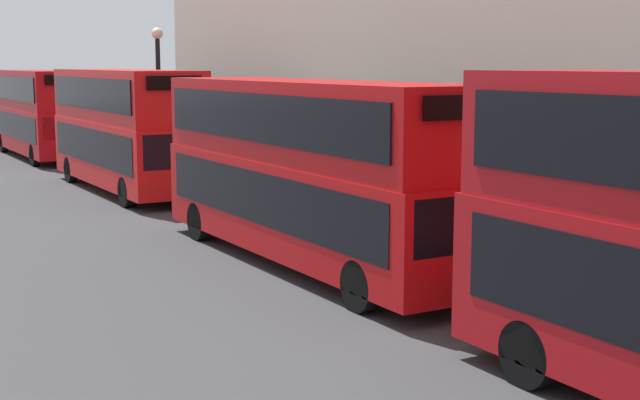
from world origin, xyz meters
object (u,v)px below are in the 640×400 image
(pedestrian, at_px, (376,210))
(bus_third_in_queue, at_px, (125,125))
(bus_second_in_queue, at_px, (310,164))
(bus_trailing, at_px, (40,110))

(pedestrian, bearing_deg, bus_third_in_queue, 103.26)
(bus_second_in_queue, height_order, bus_trailing, bus_trailing)
(bus_third_in_queue, distance_m, pedestrian, 12.47)
(bus_second_in_queue, height_order, pedestrian, bus_second_in_queue)
(bus_second_in_queue, distance_m, bus_third_in_queue, 13.56)
(bus_second_in_queue, distance_m, pedestrian, 3.57)
(bus_second_in_queue, distance_m, bus_trailing, 27.01)
(bus_third_in_queue, height_order, bus_trailing, bus_third_in_queue)
(bus_second_in_queue, relative_size, bus_trailing, 1.06)
(bus_trailing, distance_m, pedestrian, 25.68)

